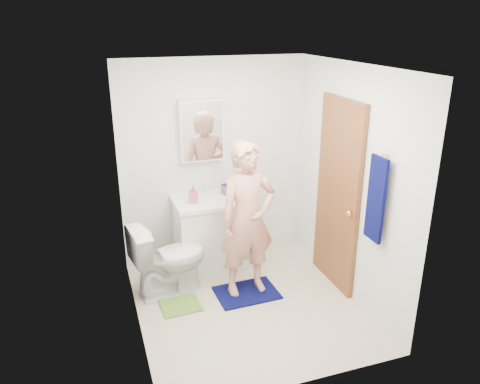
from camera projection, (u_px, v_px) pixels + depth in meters
name	position (u px, v px, depth m)	size (l,w,h in m)	color
floor	(247.00, 305.00, 4.86)	(2.20, 2.40, 0.02)	beige
ceiling	(248.00, 65.00, 4.01)	(2.20, 2.40, 0.02)	white
wall_back	(213.00, 161.00, 5.51)	(2.20, 0.02, 2.40)	silver
wall_front	(304.00, 253.00, 3.36)	(2.20, 0.02, 2.40)	silver
wall_left	(129.00, 211.00, 4.10)	(0.02, 2.40, 2.40)	silver
wall_right	(350.00, 184.00, 4.77)	(0.02, 2.40, 2.40)	silver
vanity_cabinet	(209.00, 235.00, 5.48)	(0.75, 0.55, 0.80)	white
countertop	(208.00, 201.00, 5.34)	(0.79, 0.59, 0.05)	white
sink_basin	(208.00, 200.00, 5.33)	(0.40, 0.40, 0.03)	white
faucet	(204.00, 189.00, 5.47)	(0.03, 0.03, 0.12)	silver
medicine_cabinet	(201.00, 130.00, 5.26)	(0.50, 0.12, 0.70)	white
mirror_panel	(203.00, 131.00, 5.21)	(0.46, 0.01, 0.66)	white
door	(337.00, 195.00, 4.95)	(0.05, 0.80, 2.05)	brown
door_knob	(349.00, 213.00, 4.68)	(0.07, 0.07, 0.07)	gold
towel	(376.00, 199.00, 4.22)	(0.03, 0.24, 0.80)	#060A40
towel_hook	(385.00, 154.00, 4.09)	(0.02, 0.02, 0.06)	silver
toilet	(169.00, 258.00, 4.95)	(0.45, 0.78, 0.80)	white
bath_mat	(247.00, 293.00, 5.03)	(0.65, 0.46, 0.02)	#060A40
green_rug	(181.00, 306.00, 4.81)	(0.39, 0.33, 0.02)	#679A33
soap_dispenser	(193.00, 194.00, 5.19)	(0.09, 0.09, 0.21)	#B5546D
toothbrush_cup	(226.00, 189.00, 5.48)	(0.14, 0.14, 0.11)	#764598
man	(248.00, 220.00, 4.79)	(0.60, 0.40, 1.65)	tan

